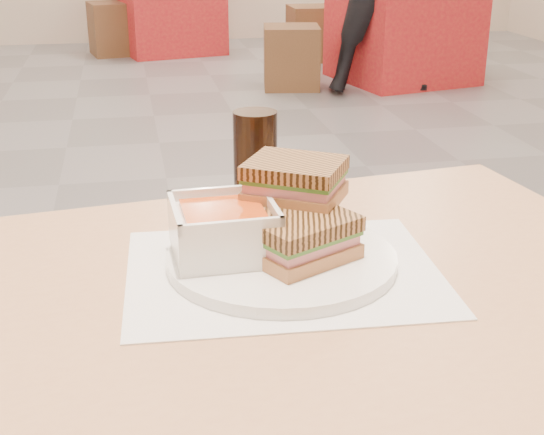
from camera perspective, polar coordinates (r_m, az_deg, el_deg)
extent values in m
cube|color=tan|center=(0.90, -5.23, -6.95)|extent=(1.28, 0.85, 0.03)
cylinder|color=tan|center=(1.53, 13.35, -10.92)|extent=(0.06, 0.06, 0.72)
cube|color=white|center=(0.96, 0.85, -4.09)|extent=(0.41, 0.32, 0.00)
cylinder|color=white|center=(0.97, 0.71, -3.13)|extent=(0.29, 0.29, 0.02)
cube|color=white|center=(0.96, -3.63, -1.24)|extent=(0.13, 0.13, 0.05)
cube|color=#D1451C|center=(0.95, -3.67, 0.42)|extent=(0.10, 0.10, 0.01)
cube|color=white|center=(0.96, -0.10, 0.96)|extent=(0.01, 0.13, 0.01)
cube|color=white|center=(0.94, -7.33, 0.36)|extent=(0.01, 0.13, 0.01)
cube|color=white|center=(1.00, -4.26, 1.87)|extent=(0.13, 0.01, 0.01)
cube|color=white|center=(0.89, -3.02, -0.70)|extent=(0.13, 0.01, 0.01)
cube|color=#B37647|center=(0.95, 2.11, -2.50)|extent=(0.16, 0.15, 0.02)
cube|color=#D27F80|center=(0.95, 2.12, -1.65)|extent=(0.15, 0.14, 0.01)
cube|color=#386B23|center=(0.94, 2.13, -1.12)|extent=(0.15, 0.14, 0.01)
cube|color=brown|center=(0.94, 2.14, -0.42)|extent=(0.16, 0.15, 0.02)
cube|color=#B37647|center=(1.00, 1.72, 1.81)|extent=(0.16, 0.15, 0.02)
cube|color=#D27F80|center=(1.00, 1.73, 2.63)|extent=(0.14, 0.14, 0.01)
cube|color=#386B23|center=(1.00, 1.73, 3.12)|extent=(0.15, 0.14, 0.01)
cube|color=brown|center=(0.99, 1.74, 3.79)|extent=(0.16, 0.15, 0.02)
cylinder|color=black|center=(1.17, -1.27, 4.52)|extent=(0.07, 0.07, 0.14)
cube|color=red|center=(5.94, 9.86, 13.86)|extent=(1.06, 1.06, 0.78)
cube|color=red|center=(7.24, -7.78, 15.19)|extent=(1.02, 1.02, 0.75)
cube|color=brown|center=(5.61, 1.46, 11.96)|extent=(0.45, 0.45, 0.44)
cube|color=brown|center=(6.16, 13.28, 12.23)|extent=(0.49, 0.49, 0.43)
cube|color=brown|center=(7.17, -11.78, 13.73)|extent=(0.48, 0.48, 0.46)
cube|color=brown|center=(6.77, 3.11, 13.67)|extent=(0.41, 0.41, 0.46)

